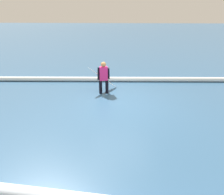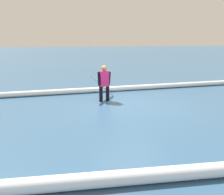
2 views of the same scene
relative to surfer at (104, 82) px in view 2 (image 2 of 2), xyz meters
The scene contains 5 objects.
ground_plane 1.43m from the surfer, 130.33° to the left, with size 149.38×149.38×0.00m, color #305679.
surfer is the anchor object (origin of this frame).
surfboard 0.42m from the surfer, 78.15° to the right, with size 1.36×0.98×1.21m.
wave_crest_foreground 2.50m from the surfer, 133.01° to the right, with size 0.24×0.24×18.91m, color white.
wave_crest_midground 5.71m from the surfer, 74.54° to the left, with size 0.27×0.27×25.08m, color white.
Camera 2 is at (2.38, 7.99, 2.37)m, focal length 37.99 mm.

